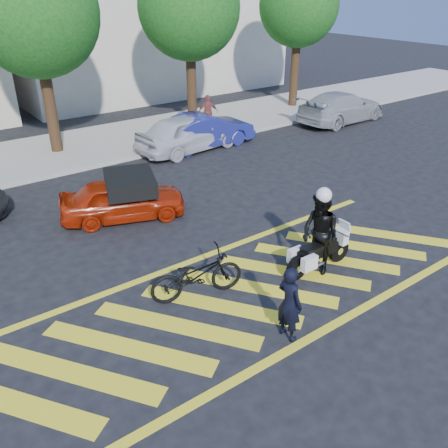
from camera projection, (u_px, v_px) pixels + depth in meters
ground at (242, 296)px, 10.59m from camera, size 90.00×90.00×0.00m
sidewalk at (58, 152)px, 19.13m from camera, size 60.00×5.00×0.15m
crosswalk at (240, 296)px, 10.57m from camera, size 12.33×4.00×0.01m
tree_center at (38, 17)px, 16.92m from camera, size 4.60×4.60×7.56m
tree_right at (191, 11)px, 20.37m from camera, size 4.40×4.40×7.41m
tree_far_right at (300, 9)px, 23.84m from camera, size 4.00×4.00×7.10m
officer_bike at (290, 303)px, 9.04m from camera, size 0.41×0.60×1.60m
bicycle at (197, 275)px, 10.35m from camera, size 2.22×1.22×1.10m
police_motorcycle at (318, 253)px, 11.32m from camera, size 2.00×0.64×0.88m
officer_moto at (320, 234)px, 11.08m from camera, size 0.78×0.99×2.00m
red_convertible at (123, 199)px, 13.77m from camera, size 3.85×2.56×1.22m
parked_mid_right at (189, 133)px, 19.18m from camera, size 4.60×2.21×1.52m
parked_right at (205, 131)px, 19.63m from camera, size 4.26×1.51×1.40m
parked_far_right at (342, 107)px, 23.08m from camera, size 5.13×2.31×1.46m
pedestrian_right at (208, 112)px, 21.49m from camera, size 0.96×0.80×1.54m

